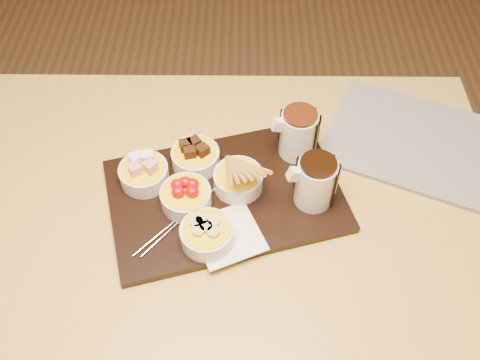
{
  "coord_description": "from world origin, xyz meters",
  "views": [
    {
      "loc": [
        0.06,
        -0.63,
        1.63
      ],
      "look_at": [
        0.06,
        0.02,
        0.81
      ],
      "focal_mm": 40.0,
      "sensor_mm": 36.0,
      "label": 1
    }
  ],
  "objects_px": {
    "serving_board": "(225,196)",
    "pitcher_milk_chocolate": "(298,134)",
    "bowl_strawberries": "(186,197)",
    "newspaper": "(410,140)",
    "pitcher_dark_chocolate": "(315,182)",
    "dining_table": "(213,233)"
  },
  "relations": [
    {
      "from": "bowl_strawberries",
      "to": "pitcher_dark_chocolate",
      "type": "relative_size",
      "value": 0.95
    },
    {
      "from": "serving_board",
      "to": "pitcher_milk_chocolate",
      "type": "bearing_deg",
      "value": 21.8
    },
    {
      "from": "pitcher_milk_chocolate",
      "to": "serving_board",
      "type": "bearing_deg",
      "value": -158.2
    },
    {
      "from": "pitcher_dark_chocolate",
      "to": "pitcher_milk_chocolate",
      "type": "distance_m",
      "value": 0.13
    },
    {
      "from": "dining_table",
      "to": "pitcher_milk_chocolate",
      "type": "xyz_separation_m",
      "value": [
        0.18,
        0.14,
        0.17
      ]
    },
    {
      "from": "dining_table",
      "to": "bowl_strawberries",
      "type": "height_order",
      "value": "bowl_strawberries"
    },
    {
      "from": "dining_table",
      "to": "pitcher_milk_chocolate",
      "type": "relative_size",
      "value": 11.46
    },
    {
      "from": "pitcher_milk_chocolate",
      "to": "pitcher_dark_chocolate",
      "type": "bearing_deg",
      "value": -94.4
    },
    {
      "from": "dining_table",
      "to": "serving_board",
      "type": "relative_size",
      "value": 2.61
    },
    {
      "from": "dining_table",
      "to": "serving_board",
      "type": "height_order",
      "value": "serving_board"
    },
    {
      "from": "pitcher_dark_chocolate",
      "to": "pitcher_milk_chocolate",
      "type": "bearing_deg",
      "value": 85.6
    },
    {
      "from": "pitcher_milk_chocolate",
      "to": "dining_table",
      "type": "bearing_deg",
      "value": -158.25
    },
    {
      "from": "pitcher_milk_chocolate",
      "to": "newspaper",
      "type": "height_order",
      "value": "pitcher_milk_chocolate"
    },
    {
      "from": "pitcher_milk_chocolate",
      "to": "newspaper",
      "type": "relative_size",
      "value": 0.3
    },
    {
      "from": "dining_table",
      "to": "pitcher_milk_chocolate",
      "type": "bearing_deg",
      "value": 37.48
    },
    {
      "from": "pitcher_dark_chocolate",
      "to": "newspaper",
      "type": "distance_m",
      "value": 0.3
    },
    {
      "from": "bowl_strawberries",
      "to": "pitcher_milk_chocolate",
      "type": "relative_size",
      "value": 0.95
    },
    {
      "from": "bowl_strawberries",
      "to": "pitcher_milk_chocolate",
      "type": "xyz_separation_m",
      "value": [
        0.23,
        0.14,
        0.03
      ]
    },
    {
      "from": "bowl_strawberries",
      "to": "newspaper",
      "type": "height_order",
      "value": "bowl_strawberries"
    },
    {
      "from": "bowl_strawberries",
      "to": "pitcher_dark_chocolate",
      "type": "bearing_deg",
      "value": 3.07
    },
    {
      "from": "dining_table",
      "to": "newspaper",
      "type": "distance_m",
      "value": 0.48
    },
    {
      "from": "bowl_strawberries",
      "to": "pitcher_milk_chocolate",
      "type": "height_order",
      "value": "pitcher_milk_chocolate"
    }
  ]
}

